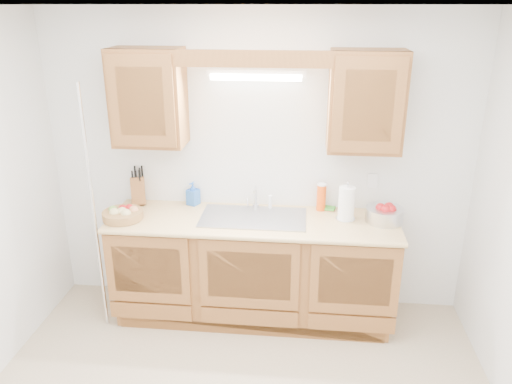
# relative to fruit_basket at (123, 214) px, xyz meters

# --- Properties ---
(room) EXTENTS (3.52, 3.50, 2.50)m
(room) POSITION_rel_fruit_basket_xyz_m (1.03, -1.08, 0.31)
(room) COLOR tan
(room) RESTS_ON ground
(base_cabinets) EXTENTS (2.20, 0.60, 0.86)m
(base_cabinets) POSITION_rel_fruit_basket_xyz_m (1.03, 0.12, -0.50)
(base_cabinets) COLOR #945C2B
(base_cabinets) RESTS_ON ground
(countertop) EXTENTS (2.30, 0.63, 0.04)m
(countertop) POSITION_rel_fruit_basket_xyz_m (1.03, 0.10, -0.06)
(countertop) COLOR tan
(countertop) RESTS_ON base_cabinets
(upper_cabinet_left) EXTENTS (0.55, 0.33, 0.75)m
(upper_cabinet_left) POSITION_rel_fruit_basket_xyz_m (0.20, 0.25, 0.88)
(upper_cabinet_left) COLOR #945C2B
(upper_cabinet_left) RESTS_ON room
(upper_cabinet_right) EXTENTS (0.55, 0.33, 0.75)m
(upper_cabinet_right) POSITION_rel_fruit_basket_xyz_m (1.86, 0.25, 0.88)
(upper_cabinet_right) COLOR #945C2B
(upper_cabinet_right) RESTS_ON room
(valance) EXTENTS (2.20, 0.05, 0.12)m
(valance) POSITION_rel_fruit_basket_xyz_m (1.03, 0.11, 1.20)
(valance) COLOR #945C2B
(valance) RESTS_ON room
(fluorescent_fixture) EXTENTS (0.76, 0.08, 0.08)m
(fluorescent_fixture) POSITION_rel_fruit_basket_xyz_m (1.03, 0.34, 1.05)
(fluorescent_fixture) COLOR white
(fluorescent_fixture) RESTS_ON room
(sink) EXTENTS (0.84, 0.46, 0.36)m
(sink) POSITION_rel_fruit_basket_xyz_m (1.03, 0.12, -0.12)
(sink) COLOR #9E9EA3
(sink) RESTS_ON countertop
(wire_shelf_pole) EXTENTS (0.03, 0.03, 2.00)m
(wire_shelf_pole) POSITION_rel_fruit_basket_xyz_m (-0.17, -0.15, 0.06)
(wire_shelf_pole) COLOR silver
(wire_shelf_pole) RESTS_ON ground
(outlet_plate) EXTENTS (0.08, 0.01, 0.12)m
(outlet_plate) POSITION_rel_fruit_basket_xyz_m (1.98, 0.41, 0.21)
(outlet_plate) COLOR white
(outlet_plate) RESTS_ON room
(fruit_basket) EXTENTS (0.32, 0.32, 0.10)m
(fruit_basket) POSITION_rel_fruit_basket_xyz_m (0.00, 0.00, 0.00)
(fruit_basket) COLOR #9D6E3F
(fruit_basket) RESTS_ON countertop
(knife_block) EXTENTS (0.17, 0.22, 0.33)m
(knife_block) POSITION_rel_fruit_basket_xyz_m (0.02, 0.34, 0.08)
(knife_block) COLOR #945C2B
(knife_block) RESTS_ON countertop
(orange_canister) EXTENTS (0.09, 0.09, 0.23)m
(orange_canister) POSITION_rel_fruit_basket_xyz_m (1.57, 0.35, 0.07)
(orange_canister) COLOR #F54F0D
(orange_canister) RESTS_ON countertop
(soap_bottle) EXTENTS (0.12, 0.12, 0.20)m
(soap_bottle) POSITION_rel_fruit_basket_xyz_m (0.49, 0.36, 0.06)
(soap_bottle) COLOR blue
(soap_bottle) RESTS_ON countertop
(sponge) EXTENTS (0.14, 0.10, 0.03)m
(sponge) POSITION_rel_fruit_basket_xyz_m (1.63, 0.36, -0.03)
(sponge) COLOR #CC333F
(sponge) RESTS_ON countertop
(paper_towel) EXTENTS (0.16, 0.16, 0.32)m
(paper_towel) POSITION_rel_fruit_basket_xyz_m (1.76, 0.17, 0.09)
(paper_towel) COLOR silver
(paper_towel) RESTS_ON countertop
(apple_bowl) EXTENTS (0.32, 0.32, 0.15)m
(apple_bowl) POSITION_rel_fruit_basket_xyz_m (2.06, 0.16, 0.02)
(apple_bowl) COLOR silver
(apple_bowl) RESTS_ON countertop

